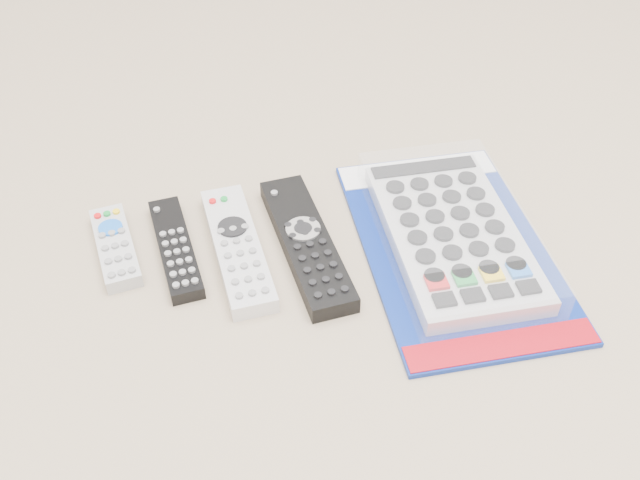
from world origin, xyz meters
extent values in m
plane|color=tan|center=(0.00, 0.00, 0.00)|extent=(5.00, 5.00, 0.00)
cube|color=#A7A7AA|center=(-0.22, 0.05, 0.01)|extent=(0.06, 0.14, 0.02)
cylinder|color=blue|center=(-0.22, 0.08, 0.02)|extent=(0.03, 0.03, 0.00)
cube|color=black|center=(-0.15, 0.04, 0.01)|extent=(0.05, 0.18, 0.02)
cube|color=silver|center=(-0.07, 0.02, 0.01)|extent=(0.06, 0.21, 0.02)
cylinder|color=black|center=(-0.08, 0.04, 0.02)|extent=(0.04, 0.04, 0.00)
cube|color=black|center=(0.01, 0.01, 0.01)|extent=(0.07, 0.24, 0.02)
cylinder|color=silver|center=(0.01, 0.02, 0.02)|extent=(0.05, 0.05, 0.00)
cube|color=navy|center=(0.18, -0.03, 0.00)|extent=(0.23, 0.36, 0.01)
cube|color=white|center=(0.19, 0.12, 0.01)|extent=(0.21, 0.06, 0.00)
cube|color=#9E0B16|center=(0.18, -0.19, 0.01)|extent=(0.21, 0.04, 0.00)
cube|color=silver|center=(0.18, -0.03, 0.02)|extent=(0.16, 0.28, 0.02)
cube|color=white|center=(0.18, -0.03, 0.03)|extent=(0.18, 0.30, 0.04)
camera|label=1|loc=(-0.12, -0.61, 0.60)|focal=40.00mm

